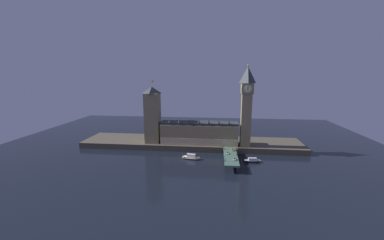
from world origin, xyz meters
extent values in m
plane|color=black|center=(0.00, 0.00, 0.00)|extent=(400.00, 400.00, 0.00)
cube|color=#4C4438|center=(0.00, 39.00, 2.77)|extent=(220.00, 42.00, 5.54)
cube|color=#8E7A56|center=(8.78, 29.05, 15.19)|extent=(73.67, 17.10, 19.30)
cube|color=#D5B989|center=(8.78, 20.38, 9.01)|extent=(73.67, 0.20, 6.95)
cube|color=#2D3338|center=(8.78, 29.05, 26.04)|extent=(73.67, 15.74, 2.40)
cone|color=#2D3338|center=(-18.85, 21.78, 29.36)|extent=(2.40, 2.40, 4.25)
cone|color=#2D3338|center=(-9.64, 21.78, 29.36)|extent=(2.40, 2.40, 4.25)
cone|color=#2D3338|center=(-0.43, 21.78, 29.36)|extent=(2.40, 2.40, 4.25)
cone|color=#2D3338|center=(8.78, 21.78, 29.36)|extent=(2.40, 2.40, 4.25)
cone|color=#2D3338|center=(17.99, 21.78, 29.36)|extent=(2.40, 2.40, 4.25)
cone|color=#2D3338|center=(27.20, 21.78, 29.36)|extent=(2.40, 2.40, 4.25)
cone|color=#2D3338|center=(36.40, 21.78, 29.36)|extent=(2.40, 2.40, 4.25)
cube|color=#8E7A56|center=(52.35, 26.02, 30.26)|extent=(9.04, 9.04, 49.45)
cube|color=#8E7A56|center=(52.35, 26.02, 59.77)|extent=(10.67, 10.67, 9.57)
cylinder|color=beige|center=(52.35, 20.56, 59.77)|extent=(6.53, 0.25, 6.53)
cylinder|color=beige|center=(52.35, 31.48, 59.77)|extent=(6.53, 0.25, 6.53)
cylinder|color=beige|center=(57.81, 26.02, 59.77)|extent=(0.25, 6.53, 6.53)
cylinder|color=beige|center=(46.89, 26.02, 59.77)|extent=(0.25, 6.53, 6.53)
cube|color=black|center=(52.35, 20.38, 60.26)|extent=(0.36, 0.10, 4.90)
pyramid|color=#2D3338|center=(52.35, 26.02, 71.95)|extent=(10.67, 10.67, 14.78)
sphere|color=gold|center=(52.35, 26.02, 80.14)|extent=(1.60, 1.60, 1.60)
cube|color=#8E7A56|center=(-37.14, 28.37, 29.97)|extent=(13.74, 13.74, 48.87)
pyramid|color=#2D3338|center=(-37.14, 28.37, 57.55)|extent=(14.02, 14.02, 6.28)
cylinder|color=#99999E|center=(-37.14, 28.37, 63.69)|extent=(0.24, 0.24, 6.00)
cube|color=gold|center=(-36.04, 28.37, 65.79)|extent=(2.00, 0.08, 1.20)
cube|color=#476656|center=(37.57, -5.00, 5.79)|extent=(11.07, 46.00, 1.40)
cube|color=#4C4438|center=(37.57, -12.67, 2.54)|extent=(9.41, 3.20, 5.09)
cube|color=#4C4438|center=(37.57, 2.67, 2.54)|extent=(9.41, 3.20, 5.09)
cube|color=white|center=(35.13, -1.92, 7.01)|extent=(1.92, 4.04, 0.69)
cube|color=black|center=(35.13, -1.92, 7.57)|extent=(1.58, 1.82, 0.45)
cylinder|color=black|center=(34.22, -0.67, 6.81)|extent=(0.22, 0.64, 0.64)
cylinder|color=black|center=(36.04, -0.67, 6.81)|extent=(0.22, 0.64, 0.64)
cylinder|color=black|center=(34.22, -3.18, 6.81)|extent=(0.22, 0.64, 0.64)
cylinder|color=black|center=(36.04, -3.18, 6.81)|extent=(0.22, 0.64, 0.64)
cube|color=silver|center=(40.00, -15.85, 7.00)|extent=(1.95, 4.48, 0.68)
cube|color=black|center=(40.00, -15.85, 7.57)|extent=(1.60, 2.01, 0.45)
cylinder|color=black|center=(40.93, -17.24, 6.81)|extent=(0.22, 0.64, 0.64)
cylinder|color=black|center=(39.07, -17.24, 6.81)|extent=(0.22, 0.64, 0.64)
cylinder|color=black|center=(40.93, -14.46, 6.81)|extent=(0.22, 0.64, 0.64)
cylinder|color=black|center=(39.07, -14.46, 6.81)|extent=(0.22, 0.64, 0.64)
cube|color=yellow|center=(40.00, 7.29, 7.11)|extent=(1.96, 4.50, 0.90)
cube|color=black|center=(40.00, 7.29, 7.79)|extent=(1.61, 2.02, 0.45)
cylinder|color=black|center=(40.93, 5.89, 6.81)|extent=(0.22, 0.64, 0.64)
cylinder|color=black|center=(39.07, 5.89, 6.81)|extent=(0.22, 0.64, 0.64)
cylinder|color=black|center=(40.93, 8.68, 6.81)|extent=(0.22, 0.64, 0.64)
cylinder|color=black|center=(39.07, 8.68, 6.81)|extent=(0.22, 0.64, 0.64)
cylinder|color=black|center=(32.70, -19.56, 6.90)|extent=(0.28, 0.28, 0.82)
cylinder|color=navy|center=(32.70, -19.56, 7.65)|extent=(0.38, 0.38, 0.68)
sphere|color=tan|center=(32.70, -19.56, 8.10)|extent=(0.22, 0.22, 0.22)
cylinder|color=black|center=(42.43, -4.51, 6.88)|extent=(0.28, 0.28, 0.79)
cylinder|color=#47384C|center=(42.43, -4.51, 7.60)|extent=(0.38, 0.38, 0.65)
sphere|color=tan|center=(42.43, -4.51, 8.03)|extent=(0.21, 0.21, 0.21)
cylinder|color=black|center=(32.70, 9.32, 6.93)|extent=(0.28, 0.28, 0.88)
cylinder|color=#47384C|center=(32.70, 9.32, 7.74)|extent=(0.38, 0.38, 0.74)
sphere|color=tan|center=(32.70, 9.32, 8.23)|extent=(0.24, 0.24, 0.24)
cylinder|color=#2D3333|center=(32.30, -19.72, 6.74)|extent=(0.56, 0.56, 0.50)
cylinder|color=#2D3333|center=(32.30, -19.72, 9.38)|extent=(0.18, 0.18, 4.79)
sphere|color=#F9E5A3|center=(32.30, -19.72, 12.33)|extent=(0.60, 0.60, 0.60)
sphere|color=#F9E5A3|center=(31.85, -19.72, 11.98)|extent=(0.44, 0.44, 0.44)
sphere|color=#F9E5A3|center=(32.75, -19.72, 11.98)|extent=(0.44, 0.44, 0.44)
cylinder|color=#2D3333|center=(42.83, -5.00, 6.74)|extent=(0.56, 0.56, 0.50)
cylinder|color=#2D3333|center=(42.83, -5.00, 9.46)|extent=(0.18, 0.18, 4.95)
sphere|color=#F9E5A3|center=(42.83, -5.00, 12.48)|extent=(0.60, 0.60, 0.60)
sphere|color=#F9E5A3|center=(42.38, -5.00, 12.13)|extent=(0.44, 0.44, 0.44)
sphere|color=#F9E5A3|center=(43.28, -5.00, 12.13)|extent=(0.44, 0.44, 0.44)
cylinder|color=#2D3333|center=(32.30, 9.72, 6.74)|extent=(0.56, 0.56, 0.50)
cylinder|color=#2D3333|center=(32.30, 9.72, 9.61)|extent=(0.18, 0.18, 5.24)
sphere|color=#F9E5A3|center=(32.30, 9.72, 12.78)|extent=(0.60, 0.60, 0.60)
sphere|color=#F9E5A3|center=(31.85, 9.72, 12.43)|extent=(0.44, 0.44, 0.44)
sphere|color=#F9E5A3|center=(32.75, 9.72, 12.43)|extent=(0.44, 0.44, 0.44)
ellipsoid|color=#B2A893|center=(4.15, -0.53, 1.18)|extent=(17.24, 7.41, 2.36)
cube|color=tan|center=(4.15, -0.53, 2.25)|extent=(15.11, 6.15, 0.24)
cube|color=silver|center=(4.15, -0.53, 3.55)|extent=(7.89, 4.13, 2.36)
ellipsoid|color=#1E2842|center=(55.81, -2.61, 0.99)|extent=(15.35, 4.87, 1.99)
cube|color=tan|center=(55.81, -2.61, 1.90)|extent=(13.49, 3.98, 0.24)
cube|color=silver|center=(55.81, -2.61, 3.01)|extent=(6.96, 2.84, 1.99)
camera|label=1|loc=(25.75, -192.66, 72.32)|focal=22.00mm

